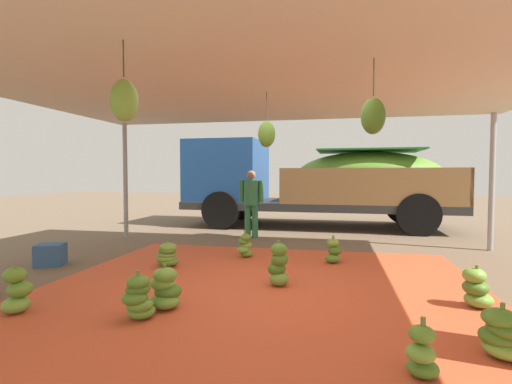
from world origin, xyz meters
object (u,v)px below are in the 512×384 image
(banana_bunch_0, at_px, (17,292))
(crate_0, at_px, (51,255))
(banana_bunch_1, at_px, (167,255))
(banana_bunch_6, at_px, (476,289))
(banana_bunch_4, at_px, (139,298))
(banana_bunch_5, at_px, (503,334))
(banana_bunch_3, at_px, (333,251))
(cargo_truck_main, at_px, (312,180))
(banana_bunch_9, at_px, (278,266))
(banana_bunch_2, at_px, (422,354))
(worker_0, at_px, (251,199))
(banana_bunch_7, at_px, (245,246))
(banana_bunch_8, at_px, (165,289))

(banana_bunch_0, height_order, crate_0, banana_bunch_0)
(banana_bunch_1, height_order, banana_bunch_6, banana_bunch_6)
(banana_bunch_4, height_order, banana_bunch_5, banana_bunch_4)
(banana_bunch_3, bearing_deg, banana_bunch_1, -162.96)
(banana_bunch_5, bearing_deg, banana_bunch_1, 150.56)
(banana_bunch_1, bearing_deg, cargo_truck_main, 69.55)
(banana_bunch_1, distance_m, banana_bunch_6, 4.18)
(banana_bunch_3, bearing_deg, banana_bunch_9, -115.86)
(banana_bunch_1, distance_m, crate_0, 1.87)
(banana_bunch_9, relative_size, cargo_truck_main, 0.08)
(banana_bunch_1, height_order, banana_bunch_5, banana_bunch_5)
(banana_bunch_0, height_order, banana_bunch_6, banana_bunch_0)
(banana_bunch_3, distance_m, banana_bunch_9, 1.58)
(banana_bunch_9, bearing_deg, banana_bunch_0, -149.33)
(crate_0, bearing_deg, banana_bunch_2, -25.12)
(crate_0, bearing_deg, banana_bunch_6, -6.87)
(worker_0, bearing_deg, banana_bunch_0, -105.17)
(banana_bunch_4, distance_m, banana_bunch_5, 3.21)
(banana_bunch_3, xyz_separation_m, banana_bunch_5, (1.32, -2.95, -0.01))
(banana_bunch_1, distance_m, banana_bunch_7, 1.36)
(banana_bunch_7, bearing_deg, banana_bunch_8, -95.80)
(banana_bunch_4, relative_size, cargo_truck_main, 0.07)
(banana_bunch_5, bearing_deg, crate_0, 161.74)
(banana_bunch_8, distance_m, crate_0, 2.98)
(banana_bunch_1, xyz_separation_m, banana_bunch_4, (0.65, -2.05, 0.03))
(banana_bunch_8, bearing_deg, worker_0, 91.00)
(banana_bunch_3, xyz_separation_m, worker_0, (-1.84, 2.15, 0.70))
(banana_bunch_1, height_order, banana_bunch_8, banana_bunch_8)
(crate_0, bearing_deg, cargo_truck_main, 55.35)
(banana_bunch_5, relative_size, banana_bunch_8, 0.96)
(banana_bunch_4, height_order, worker_0, worker_0)
(banana_bunch_8, bearing_deg, banana_bunch_6, 12.11)
(banana_bunch_5, bearing_deg, banana_bunch_6, 80.34)
(banana_bunch_4, distance_m, banana_bunch_8, 0.36)
(banana_bunch_2, relative_size, crate_0, 1.09)
(banana_bunch_7, xyz_separation_m, cargo_truck_main, (0.89, 4.30, 1.08))
(banana_bunch_2, xyz_separation_m, banana_bunch_8, (-2.38, 0.93, 0.03))
(banana_bunch_2, distance_m, banana_bunch_6, 1.87)
(banana_bunch_3, height_order, banana_bunch_6, banana_bunch_6)
(banana_bunch_8, bearing_deg, banana_bunch_7, 84.20)
(banana_bunch_2, bearing_deg, banana_bunch_7, 121.04)
(banana_bunch_6, distance_m, banana_bunch_9, 2.24)
(banana_bunch_1, xyz_separation_m, banana_bunch_9, (1.85, -0.65, 0.08))
(banana_bunch_7, xyz_separation_m, worker_0, (-0.34, 2.04, 0.69))
(banana_bunch_1, distance_m, worker_0, 3.09)
(banana_bunch_8, bearing_deg, banana_bunch_1, 114.44)
(banana_bunch_3, distance_m, cargo_truck_main, 4.57)
(banana_bunch_8, bearing_deg, banana_bunch_3, 54.70)
(banana_bunch_6, xyz_separation_m, banana_bunch_9, (-2.21, 0.36, 0.06))
(cargo_truck_main, bearing_deg, banana_bunch_6, -71.02)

